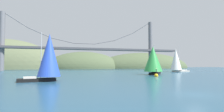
% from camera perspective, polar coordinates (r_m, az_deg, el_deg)
% --- Properties ---
extents(ground_plane, '(360.00, 360.00, 0.00)m').
position_cam_1_polar(ground_plane, '(22.95, 24.82, -10.96)').
color(ground_plane, navy).
extents(headland_right, '(89.61, 44.00, 28.33)m').
position_cam_1_polar(headland_right, '(169.62, 9.99, -3.81)').
color(headland_right, '#4C5B3D').
rests_on(headland_right, ground_plane).
extents(headland_center, '(62.87, 44.00, 28.18)m').
position_cam_1_polar(headland_center, '(153.50, -8.81, -3.94)').
color(headland_center, '#4C5B3D').
rests_on(headland_center, ground_plane).
extents(headland_left, '(79.16, 44.00, 45.32)m').
position_cam_1_polar(headland_left, '(157.42, -31.06, -3.56)').
color(headland_left, '#5B6647').
rests_on(headland_left, ground_plane).
extents(suspension_bridge, '(127.22, 6.00, 33.10)m').
position_cam_1_polar(suspension_bridge, '(113.69, -8.65, 2.90)').
color(suspension_bridge, slate).
rests_on(suspension_bridge, ground_plane).
extents(sailboat_blue_spinnaker, '(8.63, 5.32, 9.95)m').
position_cam_1_polar(sailboat_blue_spinnaker, '(39.24, -19.38, -0.10)').
color(sailboat_blue_spinnaker, black).
rests_on(sailboat_blue_spinnaker, ground_plane).
extents(sailboat_white_mainsail, '(9.56, 5.29, 12.26)m').
position_cam_1_polar(sailboat_white_mainsail, '(87.33, 19.61, -1.19)').
color(sailboat_white_mainsail, '#B7B2A8').
rests_on(sailboat_white_mainsail, ground_plane).
extents(sailboat_green_sail, '(9.63, 9.96, 10.20)m').
position_cam_1_polar(sailboat_green_sail, '(61.45, 12.85, -1.13)').
color(sailboat_green_sail, black).
rests_on(sailboat_green_sail, ground_plane).
extents(channel_buoy, '(1.10, 1.10, 2.64)m').
position_cam_1_polar(channel_buoy, '(52.41, 13.80, -5.94)').
color(channel_buoy, gold).
rests_on(channel_buoy, ground_plane).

